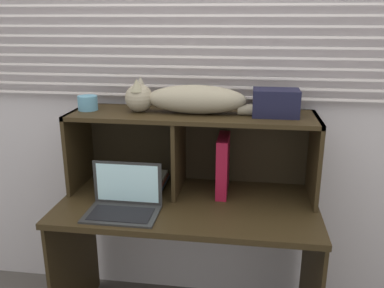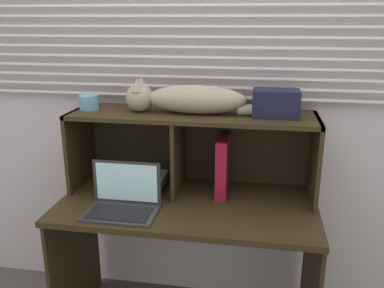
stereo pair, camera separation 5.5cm
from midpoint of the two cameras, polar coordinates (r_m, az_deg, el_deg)
back_panel_with_blinds at (r=2.30m, az=0.11°, el=6.86°), size 4.40×0.08×2.50m
desk at (r=2.17m, az=-1.30°, el=-11.99°), size 1.30×0.66×0.78m
hutch_shelf_unit at (r=2.15m, az=-0.84°, el=1.18°), size 1.27×0.36×0.43m
cat at (r=2.08m, az=-1.39°, el=6.28°), size 0.87×0.16×0.18m
laptop at (r=2.01m, az=-10.28°, el=-7.97°), size 0.34×0.23×0.23m
binder_upright at (r=2.15m, az=3.61°, el=-2.95°), size 0.06×0.24×0.31m
book_stack at (r=2.26m, az=-6.85°, el=-5.35°), size 0.19×0.25×0.06m
small_basket at (r=2.23m, az=-15.07°, el=5.56°), size 0.10×0.10×0.08m
storage_box at (r=2.05m, az=10.87°, el=5.68°), size 0.23×0.15×0.13m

